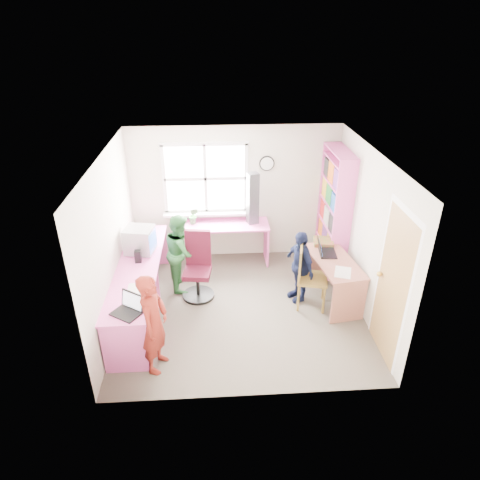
{
  "coord_description": "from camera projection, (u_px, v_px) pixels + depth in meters",
  "views": [
    {
      "loc": [
        -0.36,
        -5.29,
        3.98
      ],
      "look_at": [
        0.0,
        0.25,
        1.05
      ],
      "focal_mm": 32.0,
      "sensor_mm": 36.0,
      "label": 1
    }
  ],
  "objects": [
    {
      "name": "paper_b",
      "position": [
        343.0,
        272.0,
        6.14
      ],
      "size": [
        0.32,
        0.38,
        0.0
      ],
      "rotation": [
        0.0,
        0.0,
        -0.34
      ],
      "color": "silver",
      "rests_on": "right_desk"
    },
    {
      "name": "person_green",
      "position": [
        181.0,
        252.0,
        6.8
      ],
      "size": [
        0.54,
        0.66,
        1.28
      ],
      "primitive_type": "imported",
      "rotation": [
        0.0,
        0.0,
        1.66
      ],
      "color": "#2E7436",
      "rests_on": "ground"
    },
    {
      "name": "right_desk",
      "position": [
        333.0,
        271.0,
        6.54
      ],
      "size": [
        0.74,
        1.28,
        0.7
      ],
      "rotation": [
        0.0,
        0.0,
        0.15
      ],
      "color": "#AB6755",
      "rests_on": "ground"
    },
    {
      "name": "crt_monitor",
      "position": [
        140.0,
        240.0,
        6.47
      ],
      "size": [
        0.48,
        0.44,
        0.41
      ],
      "rotation": [
        0.0,
        0.0,
        -0.19
      ],
      "color": "#A6A7AB",
      "rests_on": "l_desk"
    },
    {
      "name": "swivel_chair",
      "position": [
        198.0,
        269.0,
        6.67
      ],
      "size": [
        0.56,
        0.56,
        1.08
      ],
      "rotation": [
        0.0,
        0.0,
        -0.13
      ],
      "color": "black",
      "rests_on": "ground"
    },
    {
      "name": "l_desk",
      "position": [
        150.0,
        298.0,
        6.01
      ],
      "size": [
        2.38,
        2.95,
        0.75
      ],
      "color": "#FF65C2",
      "rests_on": "ground"
    },
    {
      "name": "wooden_chair",
      "position": [
        308.0,
        274.0,
        6.39
      ],
      "size": [
        0.52,
        0.52,
        1.01
      ],
      "rotation": [
        0.0,
        0.0,
        -0.23
      ],
      "color": "olive",
      "rests_on": "ground"
    },
    {
      "name": "speaker_a",
      "position": [
        138.0,
        256.0,
        6.27
      ],
      "size": [
        0.1,
        0.1,
        0.19
      ],
      "rotation": [
        0.0,
        0.0,
        0.04
      ],
      "color": "black",
      "rests_on": "l_desk"
    },
    {
      "name": "game_box",
      "position": [
        323.0,
        242.0,
        6.91
      ],
      "size": [
        0.35,
        0.35,
        0.06
      ],
      "rotation": [
        0.0,
        0.0,
        -0.15
      ],
      "color": "red",
      "rests_on": "right_desk"
    },
    {
      "name": "speaker_b",
      "position": [
        144.0,
        236.0,
        6.86
      ],
      "size": [
        0.08,
        0.08,
        0.16
      ],
      "rotation": [
        0.0,
        0.0,
        -0.01
      ],
      "color": "black",
      "rests_on": "l_desk"
    },
    {
      "name": "cd_tower",
      "position": [
        253.0,
        199.0,
        7.29
      ],
      "size": [
        0.22,
        0.21,
        0.91
      ],
      "rotation": [
        0.0,
        0.0,
        0.28
      ],
      "color": "black",
      "rests_on": "l_desk"
    },
    {
      "name": "bookshelf",
      "position": [
        334.0,
        214.0,
        7.22
      ],
      "size": [
        0.3,
        1.02,
        2.1
      ],
      "color": "#FF65C2",
      "rests_on": "ground"
    },
    {
      "name": "room",
      "position": [
        241.0,
        235.0,
        6.07
      ],
      "size": [
        3.64,
        3.44,
        2.44
      ],
      "color": "#4A433A",
      "rests_on": "ground"
    },
    {
      "name": "person_navy",
      "position": [
        299.0,
        266.0,
        6.52
      ],
      "size": [
        0.51,
        0.74,
        1.17
      ],
      "primitive_type": "imported",
      "rotation": [
        0.0,
        0.0,
        -1.22
      ],
      "color": "#121939",
      "rests_on": "ground"
    },
    {
      "name": "laptop_left",
      "position": [
        129.0,
        308.0,
        5.22
      ],
      "size": [
        0.44,
        0.43,
        0.23
      ],
      "rotation": [
        0.0,
        0.0,
        -0.59
      ],
      "color": "black",
      "rests_on": "l_desk"
    },
    {
      "name": "paper_a",
      "position": [
        136.0,
        290.0,
        5.66
      ],
      "size": [
        0.24,
        0.34,
        0.0
      ],
      "rotation": [
        0.0,
        0.0,
        0.04
      ],
      "color": "silver",
      "rests_on": "l_desk"
    },
    {
      "name": "potted_plant",
      "position": [
        193.0,
        216.0,
        7.39
      ],
      "size": [
        0.2,
        0.17,
        0.3
      ],
      "primitive_type": "imported",
      "rotation": [
        0.0,
        0.0,
        -0.25
      ],
      "color": "#2C6E2C",
      "rests_on": "l_desk"
    },
    {
      "name": "laptop_right",
      "position": [
        324.0,
        250.0,
        6.6
      ],
      "size": [
        0.32,
        0.37,
        0.24
      ],
      "rotation": [
        0.0,
        0.0,
        1.48
      ],
      "color": "black",
      "rests_on": "right_desk"
    },
    {
      "name": "person_red",
      "position": [
        154.0,
        324.0,
        5.16
      ],
      "size": [
        0.44,
        0.56,
        1.35
      ],
      "primitive_type": "imported",
      "rotation": [
        0.0,
        0.0,
        1.31
      ],
      "color": "maroon",
      "rests_on": "ground"
    }
  ]
}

